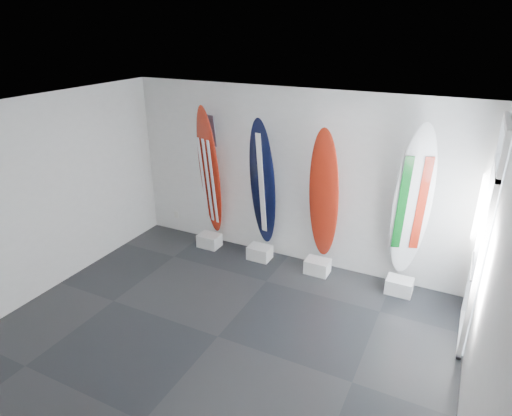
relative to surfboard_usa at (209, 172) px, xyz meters
The scene contains 16 objects.
floor 3.08m from the surfboard_usa, 56.85° to the right, with size 6.00×6.00×0.00m, color black.
ceiling 3.13m from the surfboard_usa, 56.85° to the right, with size 6.00×6.00×0.00m, color white.
wall_back 1.51m from the surfboard_usa, ahead, with size 6.00×6.00×0.00m, color silver.
wall_front 5.01m from the surfboard_usa, 72.69° to the right, with size 6.00×6.00×0.00m, color silver.
wall_left 2.74m from the surfboard_usa, 123.53° to the right, with size 5.00×5.00×0.00m, color silver.
wall_right 5.04m from the surfboard_usa, 26.92° to the right, with size 5.00×5.00×0.00m, color silver.
display_block_usa 1.33m from the surfboard_usa, 90.00° to the right, with size 0.40×0.30×0.24m, color white.
surfboard_usa is the anchor object (origin of this frame).
display_block_navy 1.70m from the surfboard_usa, ahead, with size 0.40×0.30×0.24m, color white.
surfboard_navy 1.06m from the surfboard_usa, ahead, with size 0.52×0.08×2.32m, color black.
display_block_swiss 2.53m from the surfboard_usa, ahead, with size 0.40×0.30×0.24m, color white.
surfboard_swiss 2.15m from the surfboard_usa, ahead, with size 0.51×0.08×2.27m, color #9C1F0F.
display_block_italy 3.74m from the surfboard_usa, ahead, with size 0.40×0.30×0.24m, color white.
surfboard_italy 3.49m from the surfboard_usa, ahead, with size 0.56×0.08×2.48m, color white.
wall_outlet 1.47m from the surfboard_usa, 168.24° to the left, with size 0.09×0.02×0.13m, color silver.
glass_door 4.52m from the surfboard_usa, ahead, with size 0.12×1.16×2.85m, color white, non-canonical shape.
Camera 1 is at (2.61, -4.09, 3.93)m, focal length 30.94 mm.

